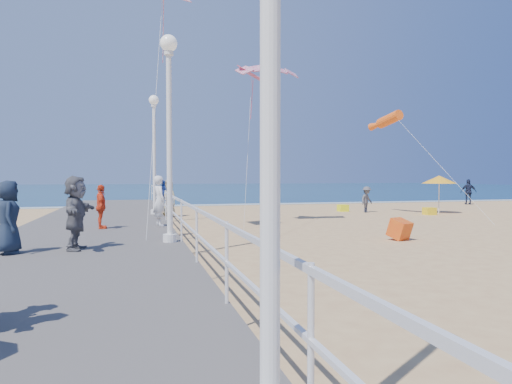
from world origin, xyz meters
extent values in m
plane|color=tan|center=(0.00, 0.00, 0.00)|extent=(160.00, 160.00, 0.00)
cube|color=#0C304C|center=(0.00, 65.00, 0.01)|extent=(160.00, 90.00, 0.05)
cube|color=white|center=(0.00, 20.50, 0.03)|extent=(160.00, 1.20, 0.04)
cube|color=#625E59|center=(-7.50, 0.00, 0.20)|extent=(5.00, 44.00, 0.40)
cube|color=white|center=(-5.05, 0.00, 1.45)|extent=(0.05, 42.00, 0.06)
cube|color=white|center=(-5.05, 0.00, 0.95)|extent=(0.05, 42.00, 0.04)
cylinder|color=white|center=(-5.35, -9.00, 2.85)|extent=(0.14, 0.14, 4.70)
cylinder|color=white|center=(-5.35, 0.00, 0.50)|extent=(0.36, 0.36, 0.20)
cylinder|color=white|center=(-5.35, 0.00, 2.85)|extent=(0.14, 0.14, 4.70)
sphere|color=white|center=(-5.35, 0.00, 5.50)|extent=(0.44, 0.44, 0.44)
cylinder|color=white|center=(-5.35, 9.00, 0.50)|extent=(0.36, 0.36, 0.20)
cylinder|color=white|center=(-5.35, 9.00, 2.85)|extent=(0.14, 0.14, 4.70)
sphere|color=white|center=(-5.35, 9.00, 5.50)|extent=(0.44, 0.44, 0.44)
imported|color=white|center=(-5.40, 3.93, 1.26)|extent=(0.57, 0.72, 1.72)
imported|color=blue|center=(-5.25, 4.08, 1.61)|extent=(0.36, 0.41, 0.71)
imported|color=red|center=(-7.28, 3.55, 1.12)|extent=(0.44, 0.87, 1.43)
imported|color=#182336|center=(-8.90, -0.96, 1.21)|extent=(0.69, 0.89, 1.61)
imported|color=#5C5B60|center=(-7.54, -0.75, 1.26)|extent=(0.74, 1.65, 1.72)
imported|color=#525156|center=(6.78, 11.83, 0.75)|extent=(1.12, 0.97, 1.50)
imported|color=#1B223D|center=(17.78, 16.62, 0.94)|extent=(1.19, 0.88, 1.87)
imported|color=gray|center=(-4.53, 11.91, 0.96)|extent=(1.11, 1.06, 1.91)
cube|color=red|center=(2.17, 1.21, 0.30)|extent=(0.78, 0.86, 0.74)
cylinder|color=white|center=(10.47, 10.28, 0.90)|extent=(0.05, 0.05, 1.80)
cone|color=#FAA31A|center=(10.47, 10.28, 1.91)|extent=(1.90, 1.90, 0.45)
cube|color=#F1FF1A|center=(5.79, 12.90, 0.20)|extent=(0.55, 0.55, 0.40)
cube|color=yellow|center=(9.27, 9.47, 0.20)|extent=(0.55, 0.55, 0.40)
cylinder|color=#FC5D15|center=(7.14, 10.07, 5.18)|extent=(1.01, 2.69, 1.08)
cube|color=#E05274|center=(-1.24, 7.40, 6.51)|extent=(1.47, 1.54, 0.63)
camera|label=1|loc=(-6.24, -11.95, 2.10)|focal=32.00mm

